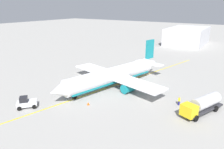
{
  "coord_description": "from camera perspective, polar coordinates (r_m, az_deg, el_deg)",
  "views": [
    {
      "loc": [
        39.24,
        26.11,
        18.56
      ],
      "look_at": [
        0.0,
        0.0,
        3.0
      ],
      "focal_mm": 33.7,
      "sensor_mm": 36.0,
      "label": 1
    }
  ],
  "objects": [
    {
      "name": "refueling_worker",
      "position": [
        43.27,
        17.73,
        -6.86
      ],
      "size": [
        0.6,
        0.5,
        1.71
      ],
      "color": "navy",
      "rests_on": "ground"
    },
    {
      "name": "airplane",
      "position": [
        50.06,
        0.41,
        -0.23
      ],
      "size": [
        33.02,
        27.16,
        9.7
      ],
      "color": "white",
      "rests_on": "ground"
    },
    {
      "name": "taxi_line_marking",
      "position": [
        50.66,
        0.0,
        -3.22
      ],
      "size": [
        73.16,
        17.94,
        0.01
      ],
      "primitive_type": "cube",
      "rotation": [
        0.0,
        0.0,
        -0.24
      ],
      "color": "yellow",
      "rests_on": "ground"
    },
    {
      "name": "pushback_tug",
      "position": [
        43.39,
        -22.23,
        -7.05
      ],
      "size": [
        4.09,
        3.94,
        2.2
      ],
      "color": "silver",
      "rests_on": "ground"
    },
    {
      "name": "ground_plane",
      "position": [
        50.66,
        0.0,
        -3.22
      ],
      "size": [
        400.0,
        400.0,
        0.0
      ],
      "primitive_type": "plane",
      "color": "#9E9B96"
    },
    {
      "name": "fuel_tanker",
      "position": [
        41.23,
        23.24,
        -7.43
      ],
      "size": [
        10.02,
        5.9,
        3.15
      ],
      "color": "#2D2D33",
      "rests_on": "ground"
    },
    {
      "name": "safety_cone_nose",
      "position": [
        41.69,
        -6.47,
        -7.83
      ],
      "size": [
        0.54,
        0.54,
        0.6
      ],
      "primitive_type": "cone",
      "color": "#F2590F",
      "rests_on": "ground"
    },
    {
      "name": "distant_hangar",
      "position": [
        113.16,
        19.75,
        9.84
      ],
      "size": [
        27.48,
        17.4,
        8.06
      ],
      "color": "silver",
      "rests_on": "ground"
    }
  ]
}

